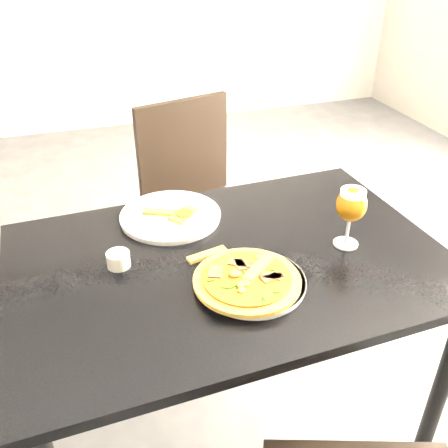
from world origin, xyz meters
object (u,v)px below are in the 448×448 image
object	(u,v)px
dining_table	(229,283)
beer_glass	(351,205)
chair_far	(199,205)
pizza	(247,279)

from	to	relation	value
dining_table	beer_glass	xyz separation A→B (m)	(0.34, -0.04, 0.22)
beer_glass	chair_far	bearing A→B (deg)	106.91
dining_table	chair_far	distance (m)	0.74
chair_far	beer_glass	bearing A→B (deg)	-86.63
chair_far	pizza	bearing A→B (deg)	-110.77
dining_table	pizza	xyz separation A→B (m)	(0.00, -0.13, 0.11)
chair_far	pizza	world-z (taller)	chair_far
dining_table	beer_glass	bearing A→B (deg)	-8.84
dining_table	pizza	size ratio (longest dim) A/B	4.46
pizza	beer_glass	world-z (taller)	beer_glass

